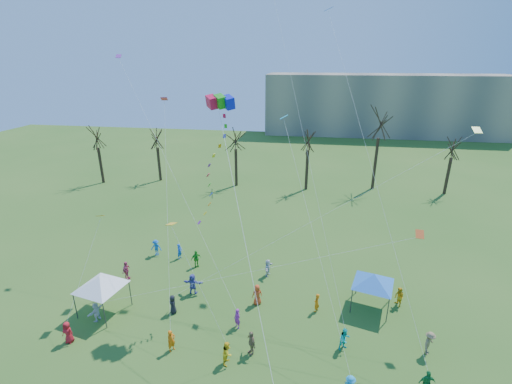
% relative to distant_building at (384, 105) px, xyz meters
% --- Properties ---
extents(distant_building, '(60.00, 14.00, 15.00)m').
position_rel_distant_building_xyz_m(distant_building, '(0.00, 0.00, 0.00)').
color(distant_building, gray).
rests_on(distant_building, ground).
extents(bare_tree_row, '(68.85, 9.79, 12.31)m').
position_rel_distant_building_xyz_m(bare_tree_row, '(-17.31, -45.64, -0.33)').
color(bare_tree_row, black).
rests_on(bare_tree_row, ground).
extents(big_box_kite, '(4.20, 7.67, 19.65)m').
position_rel_distant_building_xyz_m(big_box_kite, '(-24.87, -73.58, 3.48)').
color(big_box_kite, red).
rests_on(big_box_kite, ground).
extents(canopy_tent_white, '(4.29, 4.29, 3.29)m').
position_rel_distant_building_xyz_m(canopy_tent_white, '(-33.59, -76.80, -4.71)').
color(canopy_tent_white, '#3F3F44').
rests_on(canopy_tent_white, ground).
extents(canopy_tent_blue, '(4.03, 4.03, 3.13)m').
position_rel_distant_building_xyz_m(canopy_tent_blue, '(-12.64, -72.95, -4.85)').
color(canopy_tent_blue, '#3F3F44').
rests_on(canopy_tent_blue, ground).
extents(festival_crowd, '(25.91, 14.63, 1.85)m').
position_rel_distant_building_xyz_m(festival_crowd, '(-23.09, -75.25, -6.65)').
color(festival_crowd, red).
rests_on(festival_crowd, ground).
extents(small_kites_aloft, '(30.12, 18.43, 34.88)m').
position_rel_distant_building_xyz_m(small_kites_aloft, '(-21.89, -70.80, 6.20)').
color(small_kites_aloft, orange).
rests_on(small_kites_aloft, ground).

